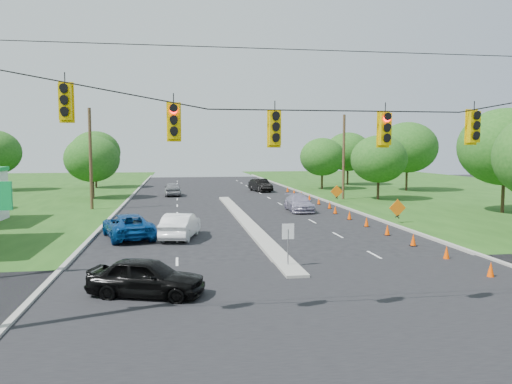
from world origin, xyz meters
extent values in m
plane|color=black|center=(0.00, 0.00, 0.00)|extent=(160.00, 160.00, 0.00)
cube|color=black|center=(0.00, 0.00, 0.00)|extent=(160.00, 14.00, 0.02)
cube|color=gray|center=(-10.10, 30.00, 0.00)|extent=(0.25, 110.00, 0.16)
cube|color=gray|center=(10.10, 30.00, 0.00)|extent=(0.25, 110.00, 0.16)
cube|color=gray|center=(0.00, 21.00, 0.00)|extent=(1.00, 34.00, 0.18)
cylinder|color=gray|center=(0.00, 6.00, 0.90)|extent=(0.06, 0.06, 1.80)
cube|color=white|center=(0.00, 6.00, 1.70)|extent=(0.55, 0.04, 0.70)
cylinder|color=black|center=(0.00, -1.00, 7.00)|extent=(24.00, 0.04, 0.04)
cube|color=#ECBE00|center=(-8.00, -1.00, 6.75)|extent=(0.34, 0.24, 1.00)
cube|color=#ECBE00|center=(-5.00, -1.00, 6.22)|extent=(0.34, 0.24, 1.00)
cube|color=#ECBE00|center=(-2.00, -1.00, 6.05)|extent=(0.34, 0.24, 1.00)
cube|color=#ECBE00|center=(1.50, -1.00, 6.05)|extent=(0.34, 0.24, 1.00)
cube|color=#ECBE00|center=(4.50, -1.00, 6.14)|extent=(0.34, 0.24, 1.00)
cylinder|color=#422D1C|center=(-12.50, 30.00, 4.50)|extent=(0.28, 0.28, 9.00)
cylinder|color=#422D1C|center=(12.50, 35.00, 4.50)|extent=(0.28, 0.28, 9.00)
cone|color=#FF4800|center=(8.07, 3.00, 0.35)|extent=(0.32, 0.32, 0.70)
cone|color=#FF4800|center=(8.07, 6.50, 0.35)|extent=(0.32, 0.32, 0.70)
cone|color=#FF4800|center=(8.07, 10.00, 0.35)|extent=(0.32, 0.32, 0.70)
cone|color=#FF4800|center=(8.07, 13.50, 0.35)|extent=(0.32, 0.32, 0.70)
cone|color=#FF4800|center=(8.07, 17.00, 0.35)|extent=(0.32, 0.32, 0.70)
cone|color=#FF4800|center=(8.07, 20.50, 0.35)|extent=(0.32, 0.32, 0.70)
cone|color=#FF4800|center=(8.07, 24.00, 0.35)|extent=(0.32, 0.32, 0.70)
cone|color=#FF4800|center=(8.67, 27.50, 0.35)|extent=(0.32, 0.32, 0.70)
cone|color=#FF4800|center=(8.67, 31.00, 0.35)|extent=(0.32, 0.32, 0.70)
cone|color=#FF4800|center=(8.67, 34.50, 0.35)|extent=(0.32, 0.32, 0.70)
cone|color=#FF4800|center=(8.67, 38.00, 0.35)|extent=(0.32, 0.32, 0.70)
cone|color=#FF4800|center=(8.67, 41.50, 0.35)|extent=(0.32, 0.32, 0.70)
cone|color=#FF4800|center=(8.67, 45.00, 0.35)|extent=(0.32, 0.32, 0.70)
cube|color=black|center=(10.80, 18.00, 0.55)|extent=(0.06, 0.58, 0.26)
cube|color=black|center=(10.80, 18.00, 0.55)|extent=(0.06, 0.58, 0.26)
cube|color=orange|center=(10.80, 18.00, 1.15)|extent=(1.27, 0.05, 1.27)
cube|color=black|center=(10.80, 32.00, 0.55)|extent=(0.06, 0.58, 0.26)
cube|color=black|center=(10.80, 32.00, 0.55)|extent=(0.06, 0.58, 0.26)
cube|color=orange|center=(10.80, 32.00, 1.15)|extent=(1.27, 0.05, 1.27)
cylinder|color=black|center=(-14.00, 40.00, 1.26)|extent=(0.28, 0.28, 2.52)
ellipsoid|color=#194C14|center=(-14.00, 40.00, 4.34)|extent=(5.88, 5.88, 5.04)
cylinder|color=black|center=(-16.00, 55.00, 1.44)|extent=(0.28, 0.28, 2.88)
ellipsoid|color=#194C14|center=(-16.00, 55.00, 4.96)|extent=(6.72, 6.72, 5.76)
cylinder|color=black|center=(22.00, 22.00, 1.62)|extent=(0.28, 0.28, 3.24)
ellipsoid|color=#194C14|center=(22.00, 22.00, 5.58)|extent=(7.56, 7.56, 6.48)
cylinder|color=black|center=(16.00, 34.00, 1.26)|extent=(0.28, 0.28, 2.52)
ellipsoid|color=#194C14|center=(16.00, 34.00, 4.34)|extent=(5.88, 5.88, 5.04)
cylinder|color=black|center=(24.00, 44.00, 1.62)|extent=(0.28, 0.28, 3.24)
ellipsoid|color=#194C14|center=(24.00, 44.00, 5.58)|extent=(7.56, 7.56, 6.48)
cylinder|color=black|center=(20.00, 55.00, 1.44)|extent=(0.28, 0.28, 2.88)
ellipsoid|color=#194C14|center=(20.00, 55.00, 4.96)|extent=(6.72, 6.72, 5.76)
cylinder|color=black|center=(14.00, 48.00, 1.26)|extent=(0.28, 0.28, 2.52)
ellipsoid|color=#194C14|center=(14.00, 48.00, 4.34)|extent=(5.88, 5.88, 5.04)
imported|color=black|center=(-6.09, 2.51, 0.73)|extent=(4.62, 2.98, 1.46)
imported|color=white|center=(-4.78, 14.52, 0.77)|extent=(2.63, 4.95, 1.55)
imported|color=navy|center=(-7.95, 15.01, 0.75)|extent=(3.86, 5.90, 1.51)
imported|color=#8E88A2|center=(5.48, 26.13, 0.71)|extent=(2.15, 4.99, 1.43)
imported|color=gray|center=(-5.52, 42.35, 0.78)|extent=(1.98, 4.63, 1.56)
imported|color=black|center=(5.44, 46.31, 0.80)|extent=(2.55, 5.11, 1.61)
camera|label=1|loc=(-4.91, -15.84, 5.45)|focal=35.00mm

